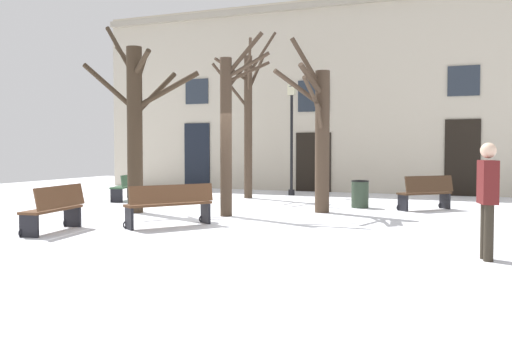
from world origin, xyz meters
The scene contains 13 objects.
ground_plane centered at (0.00, 0.00, 0.00)m, with size 30.01×30.01×0.00m, color white.
building_facade centered at (0.00, 8.33, 3.71)m, with size 18.75×0.60×7.31m.
tree_right_of_center centered at (1.80, 1.55, 2.03)m, with size 1.12×1.44×4.44m.
tree_foreground centered at (-0.10, 0.05, 2.12)m, with size 1.22×1.02×4.46m.
tree_center centered at (-2.64, -0.13, 2.41)m, with size 2.80×1.81×4.92m.
tree_near_facade centered at (-1.49, 4.65, 2.75)m, with size 1.97×2.16×5.49m.
streetlamp centered at (-0.48, 6.21, 2.40)m, with size 0.30×0.30×3.94m.
litter_bin centered at (2.54, 3.09, 0.38)m, with size 0.50×0.50×0.76m.
bench_back_to_back_left centered at (4.29, 3.16, 0.47)m, with size 1.41×1.40×0.93m.
bench_far_corner centered at (-2.23, -3.54, 0.47)m, with size 0.68×1.62×0.93m.
bench_near_center_tree centered at (-0.49, -2.07, 0.49)m, with size 1.44×1.77×0.90m.
bench_near_lamp centered at (-4.84, 2.58, 0.44)m, with size 0.92×1.79×0.83m.
person_by_shop_door centered at (5.65, -3.33, 0.97)m, with size 0.31×0.42×1.74m.
Camera 1 is at (5.43, -12.04, 1.66)m, focal length 38.27 mm.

